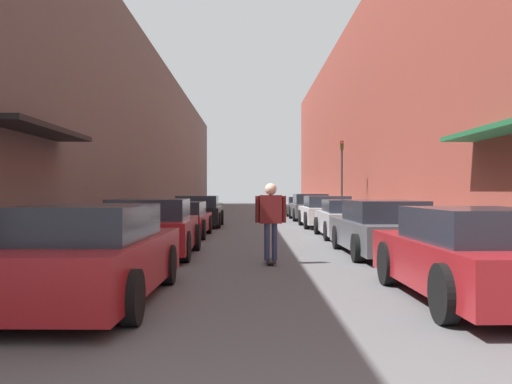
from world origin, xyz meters
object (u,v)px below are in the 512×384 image
parked_car_right_0 (473,256)px  parked_car_right_1 (382,229)px  parked_car_left_1 (151,228)px  parked_car_right_3 (326,212)px  parked_car_right_2 (348,219)px  parked_car_right_5 (301,206)px  parked_car_right_4 (310,207)px  traffic_light (342,171)px  parked_car_left_3 (198,212)px  parked_car_left_0 (92,255)px  parked_car_left_2 (181,220)px  skateboarder (271,214)px

parked_car_right_0 → parked_car_right_1: (0.07, 5.68, -0.01)m
parked_car_left_1 → parked_car_right_3: (5.51, 10.55, -0.01)m
parked_car_right_2 → parked_car_right_5: (-0.12, 16.11, -0.03)m
parked_car_right_2 → parked_car_right_4: bearing=90.5°
parked_car_right_1 → parked_car_right_3: size_ratio=1.09×
traffic_light → parked_car_right_1: bearing=-95.6°
parked_car_left_1 → parked_car_left_3: (0.09, 10.99, -0.01)m
parked_car_left_0 → parked_car_left_2: bearing=90.8°
parked_car_right_4 → parked_car_right_5: parked_car_right_4 is taller
parked_car_right_0 → parked_car_right_2: (0.15, 10.87, -0.03)m
traffic_light → parked_car_right_5: bearing=104.8°
parked_car_left_2 → parked_car_right_2: parked_car_right_2 is taller
parked_car_right_0 → parked_car_right_5: (0.03, 26.98, -0.06)m
parked_car_left_1 → parked_car_right_4: 17.34m
parked_car_right_0 → traffic_light: (1.59, 21.08, 1.89)m
parked_car_right_0 → parked_car_right_5: size_ratio=1.11×
parked_car_left_3 → parked_car_right_4: bearing=45.7°
parked_car_right_4 → skateboarder: size_ratio=2.77×
parked_car_left_2 → traffic_light: 12.25m
parked_car_left_2 → skateboarder: skateboarder is taller
parked_car_right_0 → parked_car_right_4: (0.05, 22.00, 0.02)m
parked_car_left_1 → parked_car_right_1: 5.45m
parked_car_left_0 → parked_car_right_1: bearing=46.9°
parked_car_right_5 → parked_car_left_3: bearing=-117.0°
parked_car_left_0 → skateboarder: (2.59, 4.07, 0.39)m
parked_car_left_0 → parked_car_right_0: parked_car_left_0 is taller
parked_car_left_1 → parked_car_right_1: parked_car_left_1 is taller
parked_car_right_5 → parked_car_left_1: bearing=-104.2°
parked_car_left_3 → parked_car_right_3: (5.42, -0.43, 0.00)m
parked_car_right_0 → parked_car_right_2: size_ratio=1.04×
parked_car_right_4 → parked_car_right_5: (-0.02, 4.98, -0.09)m
traffic_light → parked_car_right_3: bearing=-106.4°
parked_car_right_0 → parked_car_left_2: bearing=115.7°
skateboarder → traffic_light: (4.22, 16.99, 1.49)m
parked_car_left_3 → parked_car_left_0: bearing=-89.8°
parked_car_left_2 → traffic_light: size_ratio=1.13×
skateboarder → traffic_light: bearing=76.1°
parked_car_right_3 → parked_car_left_2: bearing=-138.3°
parked_car_right_4 → skateboarder: bearing=-98.5°
parked_car_left_2 → parked_car_right_2: 5.54m
parked_car_right_3 → skateboarder: size_ratio=2.48×
parked_car_right_3 → parked_car_right_4: (-0.07, 5.91, 0.02)m
parked_car_left_2 → parked_car_right_5: 16.69m
parked_car_right_5 → parked_car_left_2: bearing=-108.9°
parked_car_right_1 → parked_car_right_5: size_ratio=1.14×
skateboarder → parked_car_right_5: bearing=83.4°
parked_car_right_2 → parked_car_right_4: (-0.10, 11.13, 0.06)m
parked_car_right_1 → skateboarder: 3.17m
parked_car_left_1 → parked_car_right_4: (5.43, 16.46, 0.01)m
parked_car_right_3 → traffic_light: (1.46, 4.98, 1.89)m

